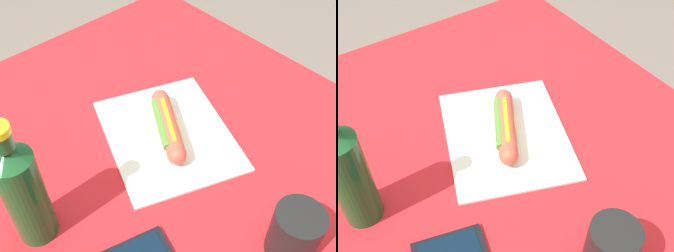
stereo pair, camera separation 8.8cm
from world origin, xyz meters
TOP-DOWN VIEW (x-y plane):
  - dining_table at (0.00, 0.00)m, footprint 1.04×0.92m
  - paper_wrapper at (0.03, -0.03)m, footprint 0.38×0.35m
  - hot_dog at (0.03, -0.03)m, footprint 0.19×0.13m
  - soda_bottle at (0.02, 0.29)m, footprint 0.07×0.07m
  - drinking_cup at (-0.31, -0.01)m, footprint 0.08×0.08m

SIDE VIEW (x-z plane):
  - dining_table at x=0.00m, z-range 0.24..1.00m
  - paper_wrapper at x=0.03m, z-range 0.76..0.76m
  - hot_dog at x=0.03m, z-range 0.77..0.81m
  - drinking_cup at x=-0.31m, z-range 0.76..0.86m
  - soda_bottle at x=0.02m, z-range 0.74..1.01m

